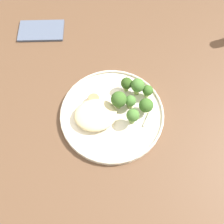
{
  "coord_description": "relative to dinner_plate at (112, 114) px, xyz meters",
  "views": [
    {
      "loc": [
        0.01,
        -0.35,
        1.38
      ],
      "look_at": [
        0.05,
        -0.04,
        0.76
      ],
      "focal_mm": 40.63,
      "sensor_mm": 36.0,
      "label": 1
    }
  ],
  "objects": [
    {
      "name": "broccoli_floret_tall_stalk",
      "position": [
        0.08,
        0.06,
        0.04
      ],
      "size": [
        0.04,
        0.04,
        0.06
      ],
      "color": "#89A356",
      "rests_on": "dinner_plate"
    },
    {
      "name": "dinner_plate",
      "position": [
        0.0,
        0.0,
        0.0
      ],
      "size": [
        0.29,
        0.29,
        0.02
      ],
      "color": "beige",
      "rests_on": "wooden_dining_table"
    },
    {
      "name": "noodle_bed",
      "position": [
        -0.05,
        -0.01,
        0.02
      ],
      "size": [
        0.12,
        0.1,
        0.03
      ],
      "color": "beige",
      "rests_on": "dinner_plate"
    },
    {
      "name": "onion_sliver_pale_crescent",
      "position": [
        0.09,
        -0.03,
        0.01
      ],
      "size": [
        0.03,
        0.04,
        0.0
      ],
      "primitive_type": "cube",
      "rotation": [
        0.0,
        0.0,
        1.01
      ],
      "color": "silver",
      "rests_on": "dinner_plate"
    },
    {
      "name": "seared_scallop_rear_pale",
      "position": [
        -0.05,
        0.05,
        0.01
      ],
      "size": [
        0.03,
        0.03,
        0.02
      ],
      "color": "#DBB77A",
      "rests_on": "dinner_plate"
    },
    {
      "name": "wooden_dining_table",
      "position": [
        -0.05,
        0.04,
        -0.09
      ],
      "size": [
        1.4,
        1.0,
        0.74
      ],
      "color": "brown",
      "rests_on": "ground"
    },
    {
      "name": "seared_scallop_front_small",
      "position": [
        -0.04,
        -0.01,
        0.01
      ],
      "size": [
        0.03,
        0.03,
        0.01
      ],
      "color": "beige",
      "rests_on": "dinner_plate"
    },
    {
      "name": "ground",
      "position": [
        -0.05,
        0.04,
        -0.75
      ],
      "size": [
        6.0,
        6.0,
        0.0
      ],
      "primitive_type": "plane",
      "color": "#2D2B28"
    },
    {
      "name": "seared_scallop_on_noodles",
      "position": [
        -0.05,
        0.01,
        0.01
      ],
      "size": [
        0.02,
        0.02,
        0.01
      ],
      "color": "beige",
      "rests_on": "dinner_plate"
    },
    {
      "name": "broccoli_floret_center_pile",
      "position": [
        0.02,
        0.02,
        0.04
      ],
      "size": [
        0.04,
        0.04,
        0.07
      ],
      "color": "#7A994C",
      "rests_on": "dinner_plate"
    },
    {
      "name": "seared_scallop_half_hidden",
      "position": [
        -0.04,
        -0.04,
        0.01
      ],
      "size": [
        0.02,
        0.02,
        0.02
      ],
      "color": "#DBB77A",
      "rests_on": "dinner_plate"
    },
    {
      "name": "folded_napkin",
      "position": [
        -0.2,
        0.34,
        -0.0
      ],
      "size": [
        0.16,
        0.1,
        0.01
      ],
      "primitive_type": "cube",
      "rotation": [
        0.0,
        0.0,
        -0.1
      ],
      "color": "#4C566B",
      "rests_on": "wooden_dining_table"
    },
    {
      "name": "broccoli_floret_left_leaning",
      "position": [
        0.05,
        0.02,
        0.03
      ],
      "size": [
        0.03,
        0.03,
        0.05
      ],
      "color": "#89A356",
      "rests_on": "dinner_plate"
    },
    {
      "name": "broccoli_floret_beside_noodles",
      "position": [
        0.11,
        0.04,
        0.03
      ],
      "size": [
        0.03,
        0.03,
        0.04
      ],
      "color": "#89A356",
      "rests_on": "dinner_plate"
    },
    {
      "name": "broccoli_floret_front_edge",
      "position": [
        0.05,
        -0.03,
        0.04
      ],
      "size": [
        0.03,
        0.03,
        0.06
      ],
      "color": "#7A994C",
      "rests_on": "dinner_plate"
    },
    {
      "name": "broccoli_floret_rear_charred",
      "position": [
        0.09,
        -0.0,
        0.03
      ],
      "size": [
        0.04,
        0.04,
        0.05
      ],
      "color": "#89A356",
      "rests_on": "dinner_plate"
    },
    {
      "name": "seared_scallop_left_edge",
      "position": [
        -0.01,
        0.0,
        0.01
      ],
      "size": [
        0.03,
        0.03,
        0.02
      ],
      "color": "beige",
      "rests_on": "dinner_plate"
    },
    {
      "name": "onion_sliver_curled_piece",
      "position": [
        0.03,
        0.05,
        0.01
      ],
      "size": [
        0.04,
        0.03,
        0.0
      ],
      "primitive_type": "cube",
      "rotation": [
        0.0,
        0.0,
        2.56
      ],
      "color": "silver",
      "rests_on": "dinner_plate"
    },
    {
      "name": "broccoli_floret_right_tilted",
      "position": [
        0.05,
        0.07,
        0.03
      ],
      "size": [
        0.03,
        0.03,
        0.05
      ],
      "color": "#89A356",
      "rests_on": "dinner_plate"
    }
  ]
}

